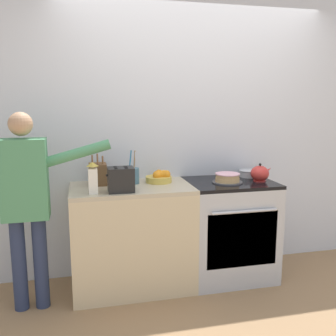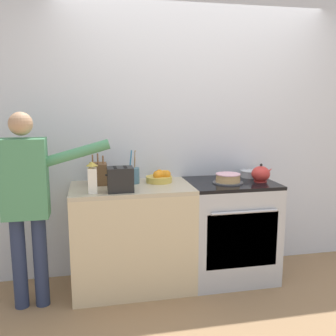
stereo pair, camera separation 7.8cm
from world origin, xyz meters
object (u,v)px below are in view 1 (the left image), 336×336
object	(u,v)px
fruit_bowl	(160,177)
person_baker	(27,196)
knife_block	(98,174)
milk_carton	(93,179)
layer_cake	(227,178)
tea_kettle	(260,173)
utensil_crock	(132,175)
mixing_bowl	(249,173)
stove_range	(229,229)
toaster	(121,180)

from	to	relation	value
fruit_bowl	person_baker	distance (m)	1.13
knife_block	fruit_bowl	xyz separation A→B (m)	(0.54, -0.02, -0.05)
knife_block	milk_carton	distance (m)	0.32
layer_cake	person_baker	size ratio (longest dim) A/B	0.17
tea_kettle	fruit_bowl	xyz separation A→B (m)	(-0.89, 0.16, -0.02)
fruit_bowl	knife_block	bearing A→B (deg)	178.00
utensil_crock	person_baker	world-z (taller)	person_baker
layer_cake	person_baker	bearing A→B (deg)	-175.82
layer_cake	utensil_crock	xyz separation A→B (m)	(-0.83, 0.16, 0.03)
mixing_bowl	person_baker	distance (m)	2.00
stove_range	tea_kettle	world-z (taller)	tea_kettle
toaster	stove_range	bearing A→B (deg)	9.75
layer_cake	stove_range	bearing A→B (deg)	45.74
mixing_bowl	toaster	bearing A→B (deg)	-165.64
layer_cake	mixing_bowl	xyz separation A→B (m)	(0.31, 0.20, -0.01)
fruit_bowl	person_baker	xyz separation A→B (m)	(-1.09, -0.28, -0.04)
utensil_crock	toaster	distance (m)	0.32
stove_range	milk_carton	xyz separation A→B (m)	(-1.22, -0.19, 0.57)
tea_kettle	milk_carton	bearing A→B (deg)	-174.76
layer_cake	tea_kettle	distance (m)	0.31
mixing_bowl	layer_cake	bearing A→B (deg)	-146.75
knife_block	person_baker	size ratio (longest dim) A/B	0.18
tea_kettle	utensil_crock	size ratio (longest dim) A/B	0.70
stove_range	tea_kettle	distance (m)	0.59
mixing_bowl	person_baker	xyz separation A→B (m)	(-1.98, -0.32, -0.02)
mixing_bowl	utensil_crock	size ratio (longest dim) A/B	0.69
fruit_bowl	milk_carton	size ratio (longest dim) A/B	0.93
tea_kettle	milk_carton	size ratio (longest dim) A/B	0.80
mixing_bowl	utensil_crock	distance (m)	1.13
utensil_crock	person_baker	distance (m)	0.89
person_baker	utensil_crock	bearing A→B (deg)	12.76
stove_range	toaster	bearing A→B (deg)	-170.25
toaster	person_baker	size ratio (longest dim) A/B	0.14
stove_range	mixing_bowl	distance (m)	0.57
tea_kettle	fruit_bowl	world-z (taller)	tea_kettle
tea_kettle	toaster	world-z (taller)	toaster
toaster	person_baker	bearing A→B (deg)	179.93
tea_kettle	fruit_bowl	size ratio (longest dim) A/B	0.86
tea_kettle	fruit_bowl	bearing A→B (deg)	169.83
layer_cake	mixing_bowl	bearing A→B (deg)	33.25
mixing_bowl	toaster	world-z (taller)	toaster
stove_range	mixing_bowl	xyz separation A→B (m)	(0.26, 0.15, 0.49)
layer_cake	mixing_bowl	distance (m)	0.37
stove_range	person_baker	distance (m)	1.79
fruit_bowl	tea_kettle	bearing A→B (deg)	-10.17
layer_cake	tea_kettle	world-z (taller)	tea_kettle
stove_range	layer_cake	size ratio (longest dim) A/B	3.39
mixing_bowl	knife_block	bearing A→B (deg)	-179.03
layer_cake	toaster	size ratio (longest dim) A/B	1.22
layer_cake	toaster	world-z (taller)	toaster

